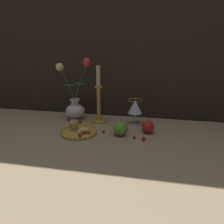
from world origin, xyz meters
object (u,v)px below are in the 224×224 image
(vase, at_px, (75,104))
(candlestick, at_px, (99,104))
(wine_glass, at_px, (135,107))
(apple_near_glass, at_px, (148,127))
(apple_beside_vase, at_px, (120,128))
(plate_with_pastries, at_px, (78,130))

(vase, bearing_deg, candlestick, -4.55)
(wine_glass, bearing_deg, apple_near_glass, -54.90)
(apple_beside_vase, xyz_separation_m, apple_near_glass, (0.14, 0.06, -0.00))
(apple_beside_vase, height_order, apple_near_glass, apple_beside_vase)
(wine_glass, bearing_deg, vase, 178.36)
(candlestick, distance_m, apple_beside_vase, 0.24)
(candlestick, bearing_deg, wine_glass, 0.44)
(candlestick, bearing_deg, plate_with_pastries, -109.26)
(wine_glass, height_order, apple_beside_vase, wine_glass)
(plate_with_pastries, height_order, wine_glass, wine_glass)
(plate_with_pastries, height_order, apple_near_glass, apple_near_glass)
(wine_glass, relative_size, apple_near_glass, 1.84)
(vase, distance_m, candlestick, 0.15)
(vase, xyz_separation_m, apple_near_glass, (0.44, -0.12, -0.06))
(plate_with_pastries, xyz_separation_m, candlestick, (0.07, 0.19, 0.10))
(candlestick, bearing_deg, apple_beside_vase, -47.68)
(plate_with_pastries, relative_size, apple_near_glass, 2.43)
(vase, relative_size, wine_glass, 2.58)
(vase, bearing_deg, plate_with_pastries, -67.03)
(apple_near_glass, bearing_deg, apple_beside_vase, -157.28)
(apple_near_glass, bearing_deg, vase, 164.27)
(candlestick, bearing_deg, vase, 175.45)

